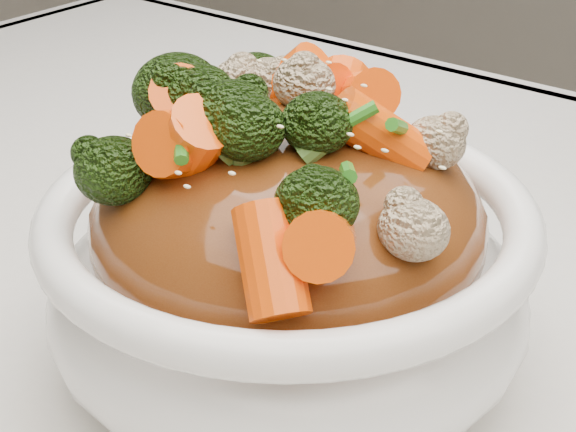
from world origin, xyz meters
The scene contains 7 objects.
bowl centered at (-0.06, 0.00, 0.79)m, with size 0.21×0.21×0.08m, color white, non-canonical shape.
sauce_base centered at (-0.06, 0.00, 0.82)m, with size 0.17×0.17×0.09m, color #5E2D10.
carrots centered at (-0.06, 0.00, 0.88)m, with size 0.17×0.17×0.05m, color #FF5408, non-canonical shape.
broccoli centered at (-0.06, 0.00, 0.88)m, with size 0.17×0.17×0.04m, color black, non-canonical shape.
cauliflower centered at (-0.06, 0.00, 0.88)m, with size 0.17×0.17×0.03m, color tan, non-canonical shape.
scallions centered at (-0.06, 0.00, 0.88)m, with size 0.12×0.12×0.02m, color #2A771B, non-canonical shape.
sesame_seeds centered at (-0.06, 0.00, 0.88)m, with size 0.15×0.15×0.01m, color beige, non-canonical shape.
Camera 1 is at (0.14, -0.25, 1.00)m, focal length 55.00 mm.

